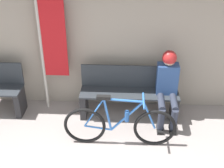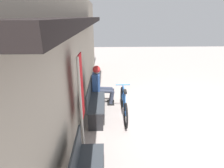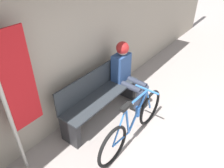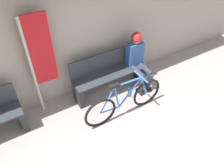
% 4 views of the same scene
% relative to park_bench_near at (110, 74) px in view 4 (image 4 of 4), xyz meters
% --- Properties ---
extents(storefront_wall, '(12.00, 0.56, 3.20)m').
position_rel_park_bench_near_xyz_m(storefront_wall, '(-0.37, 0.39, 1.25)').
color(storefront_wall, '#9E9384').
rests_on(storefront_wall, ground_plane).
extents(park_bench_near, '(1.64, 0.42, 0.88)m').
position_rel_park_bench_near_xyz_m(park_bench_near, '(0.00, 0.00, 0.00)').
color(park_bench_near, '#2D3338').
rests_on(park_bench_near, ground_plane).
extents(bicycle, '(1.68, 0.40, 0.86)m').
position_rel_park_bench_near_xyz_m(bicycle, '(-0.14, -0.78, -0.07)').
color(bicycle, black).
rests_on(bicycle, ground_plane).
extents(person_seated, '(0.34, 0.66, 1.24)m').
position_rel_park_bench_near_xyz_m(person_seated, '(0.61, -0.12, 0.30)').
color(person_seated, '#2D3342').
rests_on(person_seated, ground_plane).
extents(banner_pole, '(0.45, 0.05, 1.95)m').
position_rel_park_bench_near_xyz_m(banner_pole, '(-1.31, 0.16, 0.78)').
color(banner_pole, '#B7B2A8').
rests_on(banner_pole, ground_plane).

